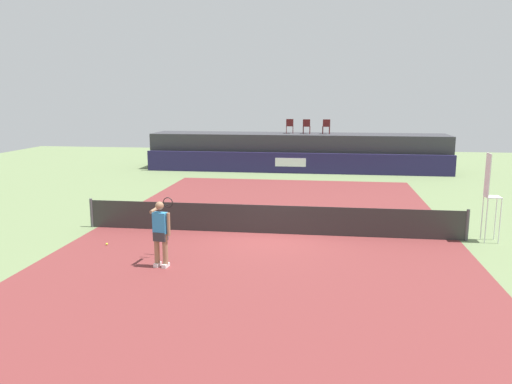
{
  "coord_description": "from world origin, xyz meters",
  "views": [
    {
      "loc": [
        1.79,
        -16.18,
        4.45
      ],
      "look_at": [
        -0.74,
        2.0,
        1.0
      ],
      "focal_mm": 35.76,
      "sensor_mm": 36.0,
      "label": 1
    }
  ],
  "objects_px": {
    "spectator_chair_far_left": "(290,125)",
    "net_post_far": "(467,225)",
    "spectator_chair_left": "(307,126)",
    "tennis_ball": "(107,244)",
    "net_post_near": "(92,213)",
    "umpire_chair": "(490,191)",
    "tennis_player": "(161,231)",
    "spectator_chair_center": "(326,126)"
  },
  "relations": [
    {
      "from": "spectator_chair_left",
      "to": "tennis_ball",
      "type": "height_order",
      "value": "spectator_chair_left"
    },
    {
      "from": "net_post_near",
      "to": "tennis_player",
      "type": "bearing_deg",
      "value": -44.79
    },
    {
      "from": "net_post_far",
      "to": "spectator_chair_left",
      "type": "bearing_deg",
      "value": 110.5
    },
    {
      "from": "net_post_near",
      "to": "umpire_chair",
      "type": "bearing_deg",
      "value": -0.01
    },
    {
      "from": "spectator_chair_left",
      "to": "umpire_chair",
      "type": "relative_size",
      "value": 0.32
    },
    {
      "from": "umpire_chair",
      "to": "spectator_chair_far_left",
      "type": "bearing_deg",
      "value": 115.34
    },
    {
      "from": "tennis_player",
      "to": "spectator_chair_left",
      "type": "bearing_deg",
      "value": 80.93
    },
    {
      "from": "spectator_chair_far_left",
      "to": "net_post_far",
      "type": "height_order",
      "value": "spectator_chair_far_left"
    },
    {
      "from": "spectator_chair_left",
      "to": "tennis_player",
      "type": "bearing_deg",
      "value": -99.07
    },
    {
      "from": "spectator_chair_left",
      "to": "net_post_near",
      "type": "distance_m",
      "value": 16.73
    },
    {
      "from": "spectator_chair_left",
      "to": "umpire_chair",
      "type": "height_order",
      "value": "spectator_chair_left"
    },
    {
      "from": "spectator_chair_far_left",
      "to": "net_post_far",
      "type": "bearing_deg",
      "value": -66.43
    },
    {
      "from": "spectator_chair_center",
      "to": "umpire_chair",
      "type": "xyz_separation_m",
      "value": [
        5.05,
        -15.22,
        -1.11
      ]
    },
    {
      "from": "spectator_chair_center",
      "to": "tennis_player",
      "type": "height_order",
      "value": "spectator_chair_center"
    },
    {
      "from": "net_post_near",
      "to": "spectator_chair_left",
      "type": "bearing_deg",
      "value": 66.05
    },
    {
      "from": "spectator_chair_left",
      "to": "spectator_chair_far_left",
      "type": "bearing_deg",
      "value": 167.75
    },
    {
      "from": "spectator_chair_left",
      "to": "tennis_ball",
      "type": "relative_size",
      "value": 13.06
    },
    {
      "from": "spectator_chair_far_left",
      "to": "spectator_chair_left",
      "type": "xyz_separation_m",
      "value": [
        1.04,
        -0.23,
        0.0
      ]
    },
    {
      "from": "net_post_far",
      "to": "tennis_player",
      "type": "height_order",
      "value": "tennis_player"
    },
    {
      "from": "net_post_near",
      "to": "tennis_player",
      "type": "relative_size",
      "value": 0.56
    },
    {
      "from": "umpire_chair",
      "to": "spectator_chair_center",
      "type": "bearing_deg",
      "value": 108.35
    },
    {
      "from": "spectator_chair_far_left",
      "to": "net_post_far",
      "type": "xyz_separation_m",
      "value": [
        6.71,
        -15.38,
        -2.19
      ]
    },
    {
      "from": "spectator_chair_far_left",
      "to": "net_post_far",
      "type": "distance_m",
      "value": 16.93
    },
    {
      "from": "tennis_ball",
      "to": "spectator_chair_left",
      "type": "bearing_deg",
      "value": 72.88
    },
    {
      "from": "spectator_chair_left",
      "to": "net_post_near",
      "type": "height_order",
      "value": "spectator_chair_left"
    },
    {
      "from": "spectator_chair_far_left",
      "to": "spectator_chair_center",
      "type": "distance_m",
      "value": 2.24
    },
    {
      "from": "net_post_near",
      "to": "net_post_far",
      "type": "xyz_separation_m",
      "value": [
        12.4,
        0.0,
        0.0
      ]
    },
    {
      "from": "spectator_chair_left",
      "to": "tennis_ball",
      "type": "distance_m",
      "value": 18.19
    },
    {
      "from": "spectator_chair_center",
      "to": "net_post_far",
      "type": "height_order",
      "value": "spectator_chair_center"
    },
    {
      "from": "spectator_chair_far_left",
      "to": "spectator_chair_center",
      "type": "height_order",
      "value": "same"
    },
    {
      "from": "spectator_chair_far_left",
      "to": "umpire_chair",
      "type": "relative_size",
      "value": 0.32
    },
    {
      "from": "spectator_chair_far_left",
      "to": "tennis_player",
      "type": "xyz_separation_m",
      "value": [
        -1.97,
        -19.08,
        -1.73
      ]
    },
    {
      "from": "spectator_chair_far_left",
      "to": "tennis_player",
      "type": "height_order",
      "value": "spectator_chair_far_left"
    },
    {
      "from": "spectator_chair_left",
      "to": "umpire_chair",
      "type": "xyz_separation_m",
      "value": [
        6.24,
        -15.16,
        -1.11
      ]
    },
    {
      "from": "umpire_chair",
      "to": "tennis_ball",
      "type": "bearing_deg",
      "value": -169.99
    },
    {
      "from": "spectator_chair_center",
      "to": "tennis_ball",
      "type": "bearing_deg",
      "value": -110.61
    },
    {
      "from": "umpire_chair",
      "to": "net_post_far",
      "type": "distance_m",
      "value": 1.23
    },
    {
      "from": "net_post_far",
      "to": "spectator_chair_far_left",
      "type": "bearing_deg",
      "value": 113.57
    },
    {
      "from": "spectator_chair_far_left",
      "to": "spectator_chair_center",
      "type": "xyz_separation_m",
      "value": [
        2.24,
        -0.17,
        0.0
      ]
    },
    {
      "from": "umpire_chair",
      "to": "tennis_ball",
      "type": "height_order",
      "value": "umpire_chair"
    },
    {
      "from": "spectator_chair_far_left",
      "to": "net_post_near",
      "type": "distance_m",
      "value": 16.55
    },
    {
      "from": "umpire_chair",
      "to": "tennis_ball",
      "type": "relative_size",
      "value": 40.59
    }
  ]
}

